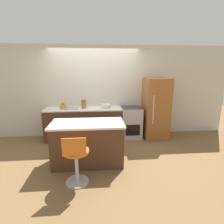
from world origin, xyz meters
The scene contains 10 objects.
ground_plane centered at (0.00, 0.00, 0.00)m, with size 14.00×14.00×0.00m, color brown.
wall_back centered at (0.00, 0.65, 1.30)m, with size 8.00×0.06×2.60m.
back_counter centered at (-0.32, 0.32, 0.44)m, with size 2.11×0.60×0.89m.
kitchen_island centered at (-0.14, -1.05, 0.44)m, with size 1.47×0.74×0.88m.
oven_range centered at (1.03, 0.32, 0.44)m, with size 0.57×0.61×0.89m.
refrigerator centered at (1.72, 0.27, 0.85)m, with size 0.67×0.72×1.71m.
stool_chair centered at (-0.30, -1.76, 0.44)m, with size 0.44×0.44×0.90m.
kettle centered at (-0.87, 0.35, 0.97)m, with size 0.18×0.18×0.20m.
mixing_bowl centered at (0.31, 0.35, 0.94)m, with size 0.26×0.26×0.10m.
canister_jar centered at (-0.30, 0.35, 1.00)m, with size 0.14×0.14×0.21m.
Camera 1 is at (0.06, -4.46, 1.92)m, focal length 28.00 mm.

